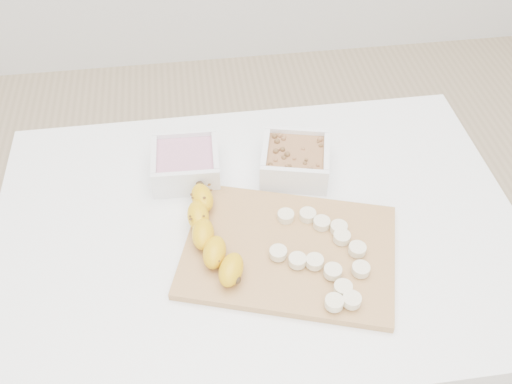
{
  "coord_description": "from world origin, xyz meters",
  "views": [
    {
      "loc": [
        -0.1,
        -0.7,
        1.57
      ],
      "look_at": [
        0.0,
        0.03,
        0.81
      ],
      "focal_mm": 40.0,
      "sensor_mm": 36.0,
      "label": 1
    }
  ],
  "objects": [
    {
      "name": "banana",
      "position": [
        -0.09,
        -0.04,
        0.79
      ],
      "size": [
        0.06,
        0.23,
        0.04
      ],
      "primitive_type": null,
      "rotation": [
        0.0,
        0.0,
        0.0
      ],
      "color": "#DCA20C",
      "rests_on": "cutting_board"
    },
    {
      "name": "bowl_granola",
      "position": [
        0.1,
        0.14,
        0.78
      ],
      "size": [
        0.16,
        0.16,
        0.06
      ],
      "color": "white",
      "rests_on": "table"
    },
    {
      "name": "bowl_yogurt",
      "position": [
        -0.13,
        0.16,
        0.78
      ],
      "size": [
        0.14,
        0.14,
        0.06
      ],
      "color": "white",
      "rests_on": "table"
    },
    {
      "name": "cutting_board",
      "position": [
        0.05,
        -0.07,
        0.76
      ],
      "size": [
        0.44,
        0.37,
        0.01
      ],
      "primitive_type": "cube",
      "rotation": [
        0.0,
        0.0,
        -0.31
      ],
      "color": "tan",
      "rests_on": "table"
    },
    {
      "name": "table",
      "position": [
        0.0,
        0.0,
        0.65
      ],
      "size": [
        1.0,
        0.7,
        0.75
      ],
      "color": "white",
      "rests_on": "ground"
    },
    {
      "name": "banana_slices",
      "position": [
        0.1,
        -0.1,
        0.77
      ],
      "size": [
        0.17,
        0.23,
        0.02
      ],
      "color": "beige",
      "rests_on": "cutting_board"
    }
  ]
}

